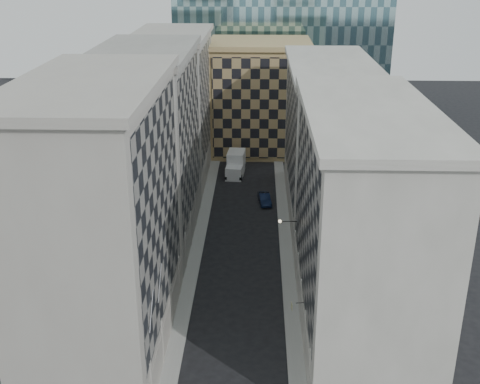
# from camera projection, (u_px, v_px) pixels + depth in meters

# --- Properties ---
(sidewalk_west) EXTENTS (1.50, 100.00, 0.15)m
(sidewalk_west) POSITION_uv_depth(u_px,v_px,m) (197.00, 246.00, 71.15)
(sidewalk_west) COLOR gray
(sidewalk_west) RESTS_ON ground
(sidewalk_east) EXTENTS (1.50, 100.00, 0.15)m
(sidewalk_east) POSITION_uv_depth(u_px,v_px,m) (286.00, 247.00, 70.85)
(sidewalk_east) COLOR gray
(sidewalk_east) RESTS_ON ground
(bldg_left_a) EXTENTS (10.80, 22.80, 23.70)m
(bldg_left_a) POSITION_uv_depth(u_px,v_px,m) (103.00, 223.00, 49.31)
(bldg_left_a) COLOR #9F998F
(bldg_left_a) RESTS_ON ground
(bldg_left_b) EXTENTS (10.80, 22.80, 22.70)m
(bldg_left_b) POSITION_uv_depth(u_px,v_px,m) (149.00, 147.00, 69.90)
(bldg_left_b) COLOR gray
(bldg_left_b) RESTS_ON ground
(bldg_left_c) EXTENTS (10.80, 22.80, 21.70)m
(bldg_left_c) POSITION_uv_depth(u_px,v_px,m) (174.00, 106.00, 90.49)
(bldg_left_c) COLOR #9F998F
(bldg_left_c) RESTS_ON ground
(bldg_right_a) EXTENTS (10.80, 26.80, 20.70)m
(bldg_right_a) POSITION_uv_depth(u_px,v_px,m) (360.00, 222.00, 52.95)
(bldg_right_a) COLOR #ABA79D
(bldg_right_a) RESTS_ON ground
(bldg_right_b) EXTENTS (10.80, 28.80, 19.70)m
(bldg_right_b) POSITION_uv_depth(u_px,v_px,m) (328.00, 139.00, 78.17)
(bldg_right_b) COLOR #ABA79D
(bldg_right_b) RESTS_ON ground
(tan_block) EXTENTS (16.80, 14.80, 18.80)m
(tan_block) POSITION_uv_depth(u_px,v_px,m) (260.00, 97.00, 102.60)
(tan_block) COLOR tan
(tan_block) RESTS_ON ground
(flagpoles_left) EXTENTS (0.10, 6.33, 2.33)m
(flagpoles_left) POSITION_uv_depth(u_px,v_px,m) (156.00, 296.00, 45.96)
(flagpoles_left) COLOR gray
(flagpoles_left) RESTS_ON ground
(bracket_lamp) EXTENTS (1.98, 0.36, 0.36)m
(bracket_lamp) POSITION_uv_depth(u_px,v_px,m) (282.00, 221.00, 63.03)
(bracket_lamp) COLOR black
(bracket_lamp) RESTS_ON ground
(box_truck) EXTENTS (3.05, 6.51, 3.47)m
(box_truck) POSITION_uv_depth(u_px,v_px,m) (236.00, 165.00, 93.78)
(box_truck) COLOR white
(box_truck) RESTS_ON ground
(dark_car) EXTENTS (2.02, 4.33, 1.37)m
(dark_car) POSITION_uv_depth(u_px,v_px,m) (265.00, 199.00, 83.08)
(dark_car) COLOR #0D1833
(dark_car) RESTS_ON ground
(shop_sign) EXTENTS (1.12, 0.62, 0.69)m
(shop_sign) POSITION_uv_depth(u_px,v_px,m) (293.00, 306.00, 52.31)
(shop_sign) COLOR black
(shop_sign) RESTS_ON ground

